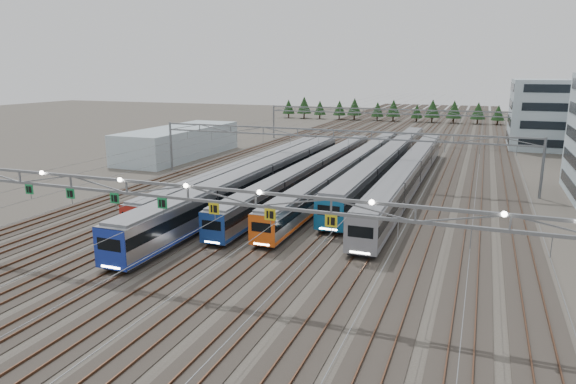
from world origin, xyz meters
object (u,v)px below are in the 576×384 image
(train_b, at_px, (262,178))
(gantry_far, at_px, (388,115))
(depot_bldg_north, at_px, (566,114))
(gantry_near, at_px, (187,196))
(train_a, at_px, (251,170))
(train_c, at_px, (314,171))
(train_d, at_px, (351,168))
(west_shed, at_px, (180,142))
(gantry_mid, at_px, (333,140))
(train_e, at_px, (388,161))
(train_f, at_px, (410,173))

(train_b, xyz_separation_m, gantry_far, (6.75, 55.71, 4.12))
(train_b, xyz_separation_m, depot_bldg_north, (43.46, 61.58, 4.98))
(gantry_far, bearing_deg, gantry_near, -90.03)
(train_a, bearing_deg, train_c, 16.29)
(train_a, relative_size, train_d, 0.83)
(west_shed, bearing_deg, train_d, -15.45)
(train_a, bearing_deg, gantry_mid, 22.93)
(west_shed, bearing_deg, train_a, -36.69)
(train_e, height_order, train_f, train_e)
(train_c, xyz_separation_m, depot_bldg_north, (38.96, 53.01, 5.26))
(train_e, xyz_separation_m, gantry_mid, (-6.75, -8.37, 4.11))
(train_a, relative_size, train_c, 0.92)
(train_c, bearing_deg, train_a, -163.71)
(train_f, bearing_deg, train_c, -171.74)
(train_c, xyz_separation_m, gantry_mid, (2.25, 2.13, 4.40))
(train_d, height_order, west_shed, west_shed)
(gantry_far, bearing_deg, gantry_mid, -90.00)
(train_b, height_order, train_e, train_e)
(train_d, xyz_separation_m, west_shed, (-36.58, 10.11, 0.83))
(train_c, distance_m, gantry_near, 38.39)
(train_a, bearing_deg, west_shed, 143.31)
(gantry_near, bearing_deg, train_e, 82.02)
(train_f, height_order, gantry_far, gantry_far)
(train_c, relative_size, gantry_near, 1.09)
(gantry_near, relative_size, west_shed, 1.88)
(train_a, height_order, west_shed, west_shed)
(train_d, relative_size, gantry_near, 1.20)
(gantry_mid, bearing_deg, gantry_near, -90.07)
(train_a, height_order, train_d, train_d)
(gantry_near, bearing_deg, train_f, 74.21)
(train_d, height_order, depot_bldg_north, depot_bldg_north)
(train_b, bearing_deg, train_a, 127.11)
(train_a, relative_size, train_e, 0.83)
(train_b, height_order, gantry_far, gantry_far)
(gantry_near, height_order, depot_bldg_north, depot_bldg_north)
(train_a, height_order, gantry_far, gantry_far)
(train_f, height_order, depot_bldg_north, depot_bldg_north)
(train_a, xyz_separation_m, train_e, (18.00, 13.13, 0.36))
(train_b, xyz_separation_m, train_d, (9.00, 13.04, -0.30))
(train_b, bearing_deg, train_e, 54.71)
(train_e, xyz_separation_m, west_shed, (-41.08, 4.07, 0.51))
(train_a, distance_m, train_d, 15.25)
(gantry_near, xyz_separation_m, gantry_mid, (0.05, 40.12, -0.70))
(train_c, height_order, gantry_mid, gantry_mid)
(train_a, xyz_separation_m, train_b, (4.50, -5.95, 0.35))
(train_b, distance_m, gantry_near, 30.55)
(train_d, relative_size, depot_bldg_north, 3.09)
(west_shed, bearing_deg, train_c, -24.43)
(train_e, bearing_deg, gantry_mid, -128.89)
(depot_bldg_north, xyz_separation_m, west_shed, (-71.04, -38.44, -4.45))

